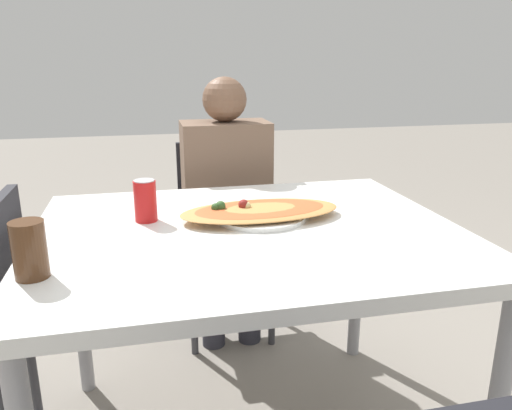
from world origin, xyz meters
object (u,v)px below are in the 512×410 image
at_px(person_seated, 227,194).
at_px(dining_table, 249,251).
at_px(drink_glass, 29,250).
at_px(chair_far_seated, 223,227).
at_px(soda_can, 145,201).
at_px(pizza_main, 260,212).

bearing_deg(person_seated, dining_table, 85.82).
bearing_deg(dining_table, drink_glass, -157.92).
relative_size(chair_far_seated, drink_glass, 6.57).
relative_size(chair_far_seated, soda_can, 6.85).
height_order(chair_far_seated, person_seated, person_seated).
xyz_separation_m(chair_far_seated, person_seated, (-0.00, -0.11, 0.18)).
bearing_deg(soda_can, drink_glass, -125.79).
bearing_deg(person_seated, drink_glass, 57.30).
height_order(person_seated, soda_can, person_seated).
bearing_deg(drink_glass, pizza_main, 27.02).
height_order(dining_table, pizza_main, pizza_main).
relative_size(pizza_main, drink_glass, 3.82).
height_order(dining_table, soda_can, soda_can).
distance_m(dining_table, drink_glass, 0.59).
height_order(soda_can, drink_glass, drink_glass).
bearing_deg(soda_can, dining_table, -24.97).
bearing_deg(dining_table, soda_can, 155.03).
xyz_separation_m(dining_table, soda_can, (-0.28, 0.13, 0.13)).
height_order(pizza_main, drink_glass, drink_glass).
xyz_separation_m(soda_can, drink_glass, (-0.25, -0.35, 0.00)).
relative_size(person_seated, soda_can, 9.21).
height_order(dining_table, drink_glass, drink_glass).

